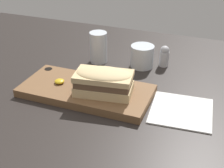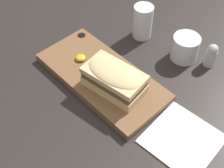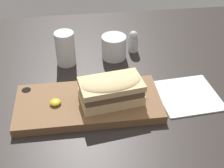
{
  "view_description": "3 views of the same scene",
  "coord_description": "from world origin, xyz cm",
  "px_view_note": "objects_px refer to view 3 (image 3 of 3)",
  "views": [
    {
      "loc": [
        29.87,
        -68.41,
        50.85
      ],
      "look_at": [
        2.86,
        1.87,
        8.28
      ],
      "focal_mm": 50.0,
      "sensor_mm": 36.0,
      "label": 1
    },
    {
      "loc": [
        39.35,
        -35.23,
        68.9
      ],
      "look_at": [
        0.81,
        1.13,
        7.87
      ],
      "focal_mm": 50.0,
      "sensor_mm": 36.0,
      "label": 2
    },
    {
      "loc": [
        -7.99,
        -60.63,
        58.12
      ],
      "look_at": [
        0.69,
        6.34,
        7.11
      ],
      "focal_mm": 50.0,
      "sensor_mm": 36.0,
      "label": 3
    }
  ],
  "objects_px": {
    "sandwich": "(112,89)",
    "napkin": "(188,95)",
    "serving_board": "(88,103)",
    "salt_shaker": "(133,41)",
    "water_glass": "(65,50)",
    "wine_glass": "(114,48)"
  },
  "relations": [
    {
      "from": "sandwich",
      "to": "water_glass",
      "type": "bearing_deg",
      "value": 116.66
    },
    {
      "from": "sandwich",
      "to": "napkin",
      "type": "xyz_separation_m",
      "value": [
        0.22,
        0.02,
        -0.06
      ]
    },
    {
      "from": "sandwich",
      "to": "water_glass",
      "type": "height_order",
      "value": "water_glass"
    },
    {
      "from": "water_glass",
      "to": "salt_shaker",
      "type": "distance_m",
      "value": 0.23
    },
    {
      "from": "sandwich",
      "to": "wine_glass",
      "type": "distance_m",
      "value": 0.26
    },
    {
      "from": "sandwich",
      "to": "serving_board",
      "type": "bearing_deg",
      "value": 171.36
    },
    {
      "from": "serving_board",
      "to": "wine_glass",
      "type": "distance_m",
      "value": 0.26
    },
    {
      "from": "wine_glass",
      "to": "water_glass",
      "type": "bearing_deg",
      "value": -173.86
    },
    {
      "from": "serving_board",
      "to": "napkin",
      "type": "distance_m",
      "value": 0.28
    },
    {
      "from": "serving_board",
      "to": "wine_glass",
      "type": "relative_size",
      "value": 4.8
    },
    {
      "from": "serving_board",
      "to": "wine_glass",
      "type": "bearing_deg",
      "value": 67.11
    },
    {
      "from": "salt_shaker",
      "to": "sandwich",
      "type": "bearing_deg",
      "value": -111.32
    },
    {
      "from": "wine_glass",
      "to": "napkin",
      "type": "xyz_separation_m",
      "value": [
        0.18,
        -0.23,
        -0.03
      ]
    },
    {
      "from": "wine_glass",
      "to": "sandwich",
      "type": "bearing_deg",
      "value": -98.98
    },
    {
      "from": "sandwich",
      "to": "wine_glass",
      "type": "relative_size",
      "value": 2.14
    },
    {
      "from": "water_glass",
      "to": "salt_shaker",
      "type": "height_order",
      "value": "water_glass"
    },
    {
      "from": "salt_shaker",
      "to": "serving_board",
      "type": "bearing_deg",
      "value": -122.3
    },
    {
      "from": "serving_board",
      "to": "salt_shaker",
      "type": "bearing_deg",
      "value": 57.7
    },
    {
      "from": "water_glass",
      "to": "serving_board",
      "type": "bearing_deg",
      "value": -76.19
    },
    {
      "from": "serving_board",
      "to": "napkin",
      "type": "height_order",
      "value": "serving_board"
    },
    {
      "from": "sandwich",
      "to": "water_glass",
      "type": "relative_size",
      "value": 1.57
    },
    {
      "from": "wine_glass",
      "to": "salt_shaker",
      "type": "height_order",
      "value": "wine_glass"
    }
  ]
}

